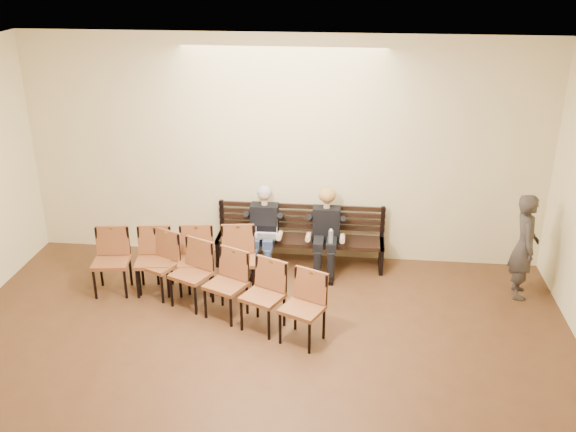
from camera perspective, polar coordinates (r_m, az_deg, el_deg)
name	(u,v)px	position (r m, az deg, el deg)	size (l,w,h in m)	color
room_walls	(227,205)	(5.62, -5.42, 0.96)	(8.02, 10.01, 3.51)	beige
bench	(300,251)	(10.02, 1.06, -3.17)	(2.60, 0.90, 0.45)	black
seated_man	(264,230)	(9.80, -2.16, -1.22)	(0.52, 0.72, 1.25)	black
seated_woman	(326,234)	(9.73, 3.38, -1.63)	(0.51, 0.71, 1.19)	black
laptop	(265,237)	(9.68, -2.02, -1.89)	(0.34, 0.26, 0.24)	silver
water_bottle	(331,244)	(9.50, 3.81, -2.48)	(0.07, 0.07, 0.23)	silver
bag	(243,251)	(10.26, -4.00, -3.11)	(0.38, 0.26, 0.28)	black
passerby	(526,239)	(9.48, 20.38, -1.90)	(0.64, 0.42, 1.76)	#342F2A
chair_row_front	(226,286)	(8.61, -5.56, -6.18)	(2.83, 0.50, 0.92)	brown
chair_row_back	(175,261)	(9.31, -10.03, -4.00)	(2.30, 0.51, 0.94)	brown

